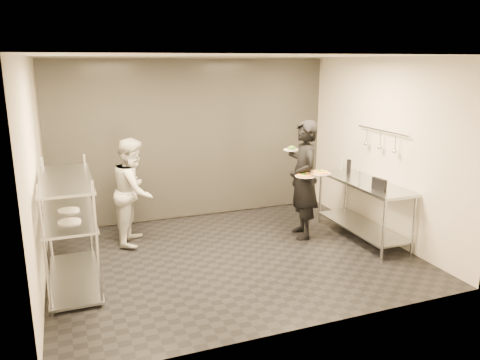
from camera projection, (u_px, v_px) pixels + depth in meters
name	position (u px, v px, depth m)	size (l,w,h in m)	color
room_shell	(207.00, 147.00, 7.44)	(5.00, 4.00, 2.80)	black
pass_rack	(70.00, 225.00, 5.78)	(0.60, 1.60, 1.50)	#AFB1B6
prep_counter	(363.00, 200.00, 7.32)	(0.60, 1.80, 0.92)	#AFB1B6
utensil_rail	(381.00, 141.00, 7.18)	(0.07, 1.20, 0.31)	#AFB1B6
waiter	(304.00, 180.00, 7.30)	(0.68, 0.44, 1.86)	black
chef	(134.00, 191.00, 7.10)	(0.79, 0.62, 1.63)	beige
pizza_plate_near	(305.00, 175.00, 7.04)	(0.30, 0.30, 0.05)	white
pizza_plate_far	(320.00, 173.00, 7.07)	(0.31, 0.31, 0.05)	white
salad_plate	(292.00, 148.00, 7.44)	(0.26, 0.26, 0.07)	white
pos_monitor	(379.00, 184.00, 6.72)	(0.05, 0.25, 0.18)	black
bottle_green	(358.00, 177.00, 7.06)	(0.06, 0.06, 0.22)	gray
bottle_clear	(342.00, 165.00, 7.98)	(0.06, 0.06, 0.18)	gray
bottle_dark	(349.00, 167.00, 7.70)	(0.07, 0.07, 0.24)	black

